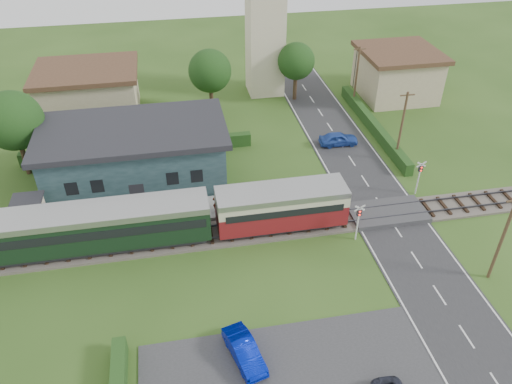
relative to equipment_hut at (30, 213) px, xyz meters
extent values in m
plane|color=#2D4C19|center=(18.00, -5.20, -1.75)|extent=(120.00, 120.00, 0.00)
cube|color=#4C443D|center=(18.00, -3.20, -1.65)|extent=(76.00, 3.20, 0.20)
cube|color=#3F3F47|center=(18.00, -3.92, -1.33)|extent=(76.00, 0.08, 0.15)
cube|color=#3F3F47|center=(18.00, -2.48, -1.33)|extent=(76.00, 0.08, 0.15)
cube|color=#28282B|center=(28.00, -5.20, -1.72)|extent=(6.00, 70.00, 0.05)
cube|color=#333335|center=(28.00, -3.20, -1.52)|extent=(6.20, 3.40, 0.45)
cube|color=gray|center=(8.00, 0.00, -1.52)|extent=(30.00, 3.00, 0.45)
cube|color=beige|center=(0.00, 0.00, -0.10)|extent=(2.00, 2.00, 2.40)
cube|color=#232328|center=(0.00, 0.00, 1.18)|extent=(2.30, 2.30, 0.15)
cube|color=#223B3D|center=(8.00, 5.80, 0.65)|extent=(15.00, 8.00, 4.80)
cube|color=#232328|center=(8.00, 5.80, 3.30)|extent=(16.00, 9.00, 0.50)
cube|color=#232328|center=(8.00, 1.86, -0.65)|extent=(1.20, 0.12, 2.20)
cube|color=black|center=(3.00, 1.86, 0.65)|extent=(1.00, 0.12, 1.20)
cube|color=black|center=(5.00, 1.86, 0.65)|extent=(1.00, 0.12, 1.20)
cube|color=black|center=(11.00, 1.86, 0.65)|extent=(1.00, 0.12, 1.20)
cube|color=black|center=(13.00, 1.86, 0.65)|extent=(1.00, 0.12, 1.20)
cube|color=#232328|center=(19.04, -3.20, -1.16)|extent=(9.00, 2.20, 0.50)
cube|color=maroon|center=(19.04, -3.20, -0.16)|extent=(10.00, 2.80, 1.80)
cube|color=beige|center=(19.04, -3.20, 1.09)|extent=(10.00, 2.82, 0.90)
cube|color=black|center=(19.04, -3.20, 0.74)|extent=(9.00, 2.88, 0.60)
cube|color=#9C9C9C|center=(19.04, -3.20, 1.74)|extent=(10.00, 2.90, 0.45)
cube|color=#232328|center=(5.44, -3.20, -1.16)|extent=(15.20, 2.20, 0.50)
cube|color=black|center=(5.44, -3.20, 0.34)|extent=(16.00, 2.80, 2.60)
cube|color=black|center=(5.44, -3.20, 0.74)|extent=(15.40, 2.86, 0.70)
cube|color=#9C9C9C|center=(5.44, -3.20, 1.74)|extent=(16.00, 2.90, 0.50)
cube|color=beige|center=(23.00, 22.80, 5.25)|extent=(4.00, 4.00, 14.00)
cube|color=tan|center=(3.00, 19.80, 0.75)|extent=(10.00, 8.00, 5.00)
cube|color=#472D1E|center=(3.00, 19.80, 3.50)|extent=(10.80, 8.80, 0.50)
cube|color=tan|center=(38.00, 18.80, 0.75)|extent=(8.00, 8.00, 5.00)
cube|color=#472D1E|center=(38.00, 18.80, 3.50)|extent=(8.80, 8.80, 0.50)
cube|color=#193814|center=(32.20, 10.80, -1.15)|extent=(0.80, 18.00, 1.20)
cube|color=#193814|center=(8.00, 10.30, -1.10)|extent=(22.00, 0.80, 1.30)
cylinder|color=#332316|center=(-2.00, 8.80, 0.32)|extent=(0.44, 0.44, 4.12)
sphere|color=#143311|center=(-2.00, 8.80, 3.65)|extent=(5.20, 5.20, 5.20)
cylinder|color=#332316|center=(16.00, 17.80, 0.18)|extent=(0.44, 0.44, 3.85)
sphere|color=#143311|center=(16.00, 17.80, 3.29)|extent=(4.60, 4.60, 4.60)
cylinder|color=#332316|center=(26.00, 19.80, 0.04)|extent=(0.44, 0.44, 3.58)
sphere|color=#143311|center=(26.00, 19.80, 2.93)|extent=(4.20, 4.20, 4.20)
cylinder|color=#473321|center=(32.20, -11.20, 1.75)|extent=(0.22, 0.22, 7.00)
cylinder|color=#473321|center=(32.20, 4.80, 1.75)|extent=(0.22, 0.22, 7.00)
cube|color=#473321|center=(32.20, 4.80, 4.95)|extent=(1.40, 0.10, 0.10)
cylinder|color=#473321|center=(32.20, 16.80, 1.75)|extent=(0.22, 0.22, 7.00)
cube|color=#473321|center=(32.20, 16.80, 4.95)|extent=(1.40, 0.10, 0.10)
cylinder|color=silver|center=(24.40, -5.60, -0.25)|extent=(0.12, 0.12, 3.00)
cube|color=#232328|center=(24.40, -5.60, 0.85)|extent=(0.35, 0.18, 0.55)
sphere|color=#FF190C|center=(24.40, -5.72, 1.00)|extent=(0.14, 0.14, 0.14)
sphere|color=#FF190C|center=(24.40, -5.72, 0.70)|extent=(0.14, 0.14, 0.14)
cube|color=silver|center=(24.40, -5.60, 1.25)|extent=(0.84, 0.05, 0.55)
cube|color=silver|center=(24.40, -5.60, 1.25)|extent=(0.84, 0.05, 0.55)
cylinder|color=silver|center=(31.60, -0.80, -0.25)|extent=(0.12, 0.12, 3.00)
cube|color=#232328|center=(31.60, -0.80, 0.85)|extent=(0.35, 0.18, 0.55)
sphere|color=#FF190C|center=(31.60, -0.92, 1.00)|extent=(0.14, 0.14, 0.14)
sphere|color=#FF190C|center=(31.60, -0.92, 0.70)|extent=(0.14, 0.14, 0.14)
cube|color=silver|center=(31.60, -0.80, 1.25)|extent=(0.84, 0.05, 0.55)
cube|color=silver|center=(31.60, -0.80, 1.25)|extent=(0.84, 0.05, 0.55)
cylinder|color=#3F3F47|center=(-4.00, 14.80, 0.75)|extent=(0.14, 0.14, 5.00)
sphere|color=orange|center=(-4.00, 14.80, 3.25)|extent=(0.30, 0.30, 0.30)
cylinder|color=#3F3F47|center=(34.00, 21.80, 0.75)|extent=(0.14, 0.14, 5.00)
sphere|color=orange|center=(34.00, 21.80, 3.25)|extent=(0.30, 0.30, 0.30)
imported|color=#264AA9|center=(27.66, 8.53, -1.04)|extent=(3.92, 1.69, 1.32)
imported|color=#011298|center=(14.20, -14.70, -1.03)|extent=(2.34, 4.12, 1.28)
imported|color=gray|center=(14.30, -0.79, -0.37)|extent=(0.77, 0.61, 1.85)
imported|color=gray|center=(3.02, -0.06, -0.41)|extent=(0.96, 1.06, 1.77)
camera|label=1|loc=(11.48, -32.92, 23.49)|focal=35.00mm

